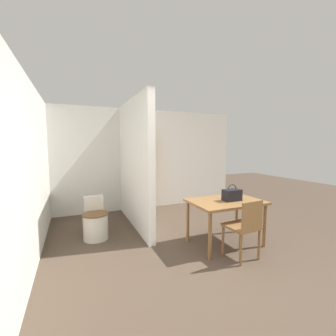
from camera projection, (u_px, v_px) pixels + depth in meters
ground_plane at (230, 285)px, 2.60m from camera, size 16.00×16.00×0.00m
wall_back at (141, 159)px, 5.73m from camera, size 5.22×0.12×2.50m
wall_left at (32, 171)px, 3.23m from camera, size 0.12×4.51×2.50m
partition_wall at (134, 164)px, 4.48m from camera, size 0.12×2.20×2.50m
dining_table at (226, 205)px, 3.63m from camera, size 1.15×0.78×0.73m
wooden_chair at (245, 226)px, 3.15m from camera, size 0.44×0.44×0.87m
toilet at (95, 222)px, 3.90m from camera, size 0.44×0.59×0.70m
handbag at (232, 195)px, 3.61m from camera, size 0.29×0.17×0.27m
wooden_cabinet at (142, 173)px, 5.48m from camera, size 0.51×0.44×1.89m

